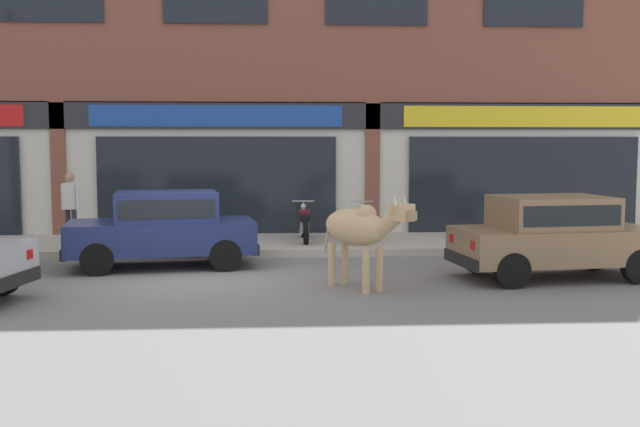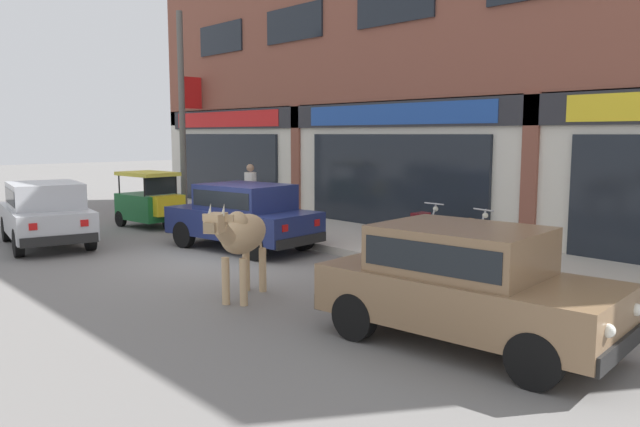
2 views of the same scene
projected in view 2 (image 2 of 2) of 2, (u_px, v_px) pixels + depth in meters
name	position (u px, v px, depth m)	size (l,w,h in m)	color
ground_plane	(219.00, 261.00, 12.63)	(90.00, 90.00, 0.00)	slate
sidewalk	(350.00, 237.00, 15.08)	(19.00, 3.04, 0.16)	#B7AFA3
shop_building	(401.00, 53.00, 15.68)	(23.00, 1.40, 9.60)	brown
cow	(242.00, 236.00, 9.58)	(1.43, 1.87, 1.61)	tan
car_0	(46.00, 211.00, 14.24)	(3.78, 2.16, 1.46)	black
car_1	(243.00, 213.00, 13.82)	(3.77, 2.11, 1.46)	black
car_2	(464.00, 280.00, 7.51)	(3.74, 2.01, 1.46)	black
auto_rickshaw	(151.00, 203.00, 17.12)	(2.04, 1.32, 1.52)	black
motorcycle_0	(416.00, 227.00, 13.47)	(0.52, 1.81, 0.88)	black
motorcycle_1	(462.00, 235.00, 12.43)	(0.59, 1.80, 0.88)	black
pedestrian	(251.00, 187.00, 16.60)	(0.44, 0.32, 1.60)	#2D2D33
utility_pole	(182.00, 115.00, 18.15)	(0.18, 0.18, 5.88)	#595651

